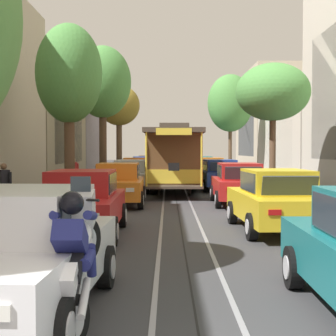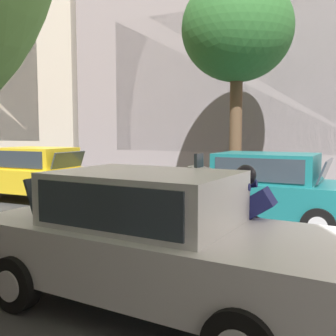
# 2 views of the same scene
# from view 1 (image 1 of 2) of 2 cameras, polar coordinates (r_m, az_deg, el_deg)

# --- Properties ---
(ground_plane) EXTENTS (160.00, 160.00, 0.00)m
(ground_plane) POSITION_cam_1_polar(r_m,az_deg,el_deg) (26.28, 0.59, -2.50)
(ground_plane) COLOR #38383A
(trolley_track_rails) EXTENTS (1.14, 65.66, 0.01)m
(trolley_track_rails) POSITION_cam_1_polar(r_m,az_deg,el_deg) (30.03, 0.50, -1.92)
(trolley_track_rails) COLOR gray
(trolley_track_rails) RESTS_ON ground
(parked_car_white_near_left) EXTENTS (2.14, 4.42, 1.58)m
(parked_car_white_near_left) POSITION_cam_1_polar(r_m,az_deg,el_deg) (6.71, -16.58, -9.03)
(parked_car_white_near_left) COLOR silver
(parked_car_white_near_left) RESTS_ON ground
(parked_car_red_second_left) EXTENTS (2.04, 4.38, 1.58)m
(parked_car_red_second_left) POSITION_cam_1_polar(r_m,az_deg,el_deg) (12.51, -9.83, -3.85)
(parked_car_red_second_left) COLOR red
(parked_car_red_second_left) RESTS_ON ground
(parked_car_orange_mid_left) EXTENTS (2.07, 4.39, 1.58)m
(parked_car_orange_mid_left) POSITION_cam_1_polar(r_m,az_deg,el_deg) (19.15, -5.76, -1.80)
(parked_car_orange_mid_left) COLOR orange
(parked_car_orange_mid_left) RESTS_ON ground
(parked_car_white_fourth_left) EXTENTS (2.03, 4.38, 1.58)m
(parked_car_white_fourth_left) POSITION_cam_1_polar(r_m,az_deg,el_deg) (25.35, -4.35, -0.86)
(parked_car_white_fourth_left) COLOR silver
(parked_car_white_fourth_left) RESTS_ON ground
(parked_car_orange_fifth_left) EXTENTS (2.11, 4.41, 1.58)m
(parked_car_orange_fifth_left) POSITION_cam_1_polar(r_m,az_deg,el_deg) (32.13, -3.85, -0.24)
(parked_car_orange_fifth_left) COLOR orange
(parked_car_orange_fifth_left) RESTS_ON ground
(parked_car_blue_sixth_left) EXTENTS (2.09, 4.40, 1.58)m
(parked_car_blue_sixth_left) POSITION_cam_1_polar(r_m,az_deg,el_deg) (38.61, -2.97, 0.14)
(parked_car_blue_sixth_left) COLOR #233D93
(parked_car_blue_sixth_left) RESTS_ON ground
(parked_car_brown_far_left) EXTENTS (2.10, 4.40, 1.58)m
(parked_car_brown_far_left) POSITION_cam_1_polar(r_m,az_deg,el_deg) (44.83, -2.50, 0.40)
(parked_car_brown_far_left) COLOR brown
(parked_car_brown_far_left) RESTS_ON ground
(parked_car_yellow_second_right) EXTENTS (2.12, 4.41, 1.58)m
(parked_car_yellow_second_right) POSITION_cam_1_polar(r_m,az_deg,el_deg) (13.24, 11.83, -3.54)
(parked_car_yellow_second_right) COLOR gold
(parked_car_yellow_second_right) RESTS_ON ground
(parked_car_red_mid_right) EXTENTS (2.06, 4.39, 1.58)m
(parked_car_red_mid_right) POSITION_cam_1_polar(r_m,az_deg,el_deg) (19.47, 7.79, -1.74)
(parked_car_red_mid_right) COLOR red
(parked_car_red_mid_right) RESTS_ON ground
(parked_car_blue_fourth_right) EXTENTS (2.13, 4.42, 1.58)m
(parked_car_blue_fourth_right) POSITION_cam_1_polar(r_m,az_deg,el_deg) (26.26, 5.63, -0.76)
(parked_car_blue_fourth_right) COLOR #233D93
(parked_car_blue_fourth_right) RESTS_ON ground
(parked_car_orange_fifth_right) EXTENTS (2.03, 4.37, 1.58)m
(parked_car_orange_fifth_right) POSITION_cam_1_polar(r_m,az_deg,el_deg) (32.68, 4.61, -0.21)
(parked_car_orange_fifth_right) COLOR orange
(parked_car_orange_fifth_right) RESTS_ON ground
(parked_car_teal_sixth_right) EXTENTS (2.03, 4.37, 1.58)m
(parked_car_teal_sixth_right) POSITION_cam_1_polar(r_m,az_deg,el_deg) (38.80, 3.65, 0.15)
(parked_car_teal_sixth_right) COLOR #196B70
(parked_car_teal_sixth_right) RESTS_ON ground
(street_tree_kerb_left_second) EXTENTS (2.77, 2.97, 7.36)m
(street_tree_kerb_left_second) POSITION_cam_1_polar(r_m,az_deg,el_deg) (21.96, -11.22, 10.20)
(street_tree_kerb_left_second) COLOR brown
(street_tree_kerb_left_second) RESTS_ON ground
(street_tree_kerb_left_mid) EXTENTS (3.66, 3.35, 8.77)m
(street_tree_kerb_left_mid) POSITION_cam_1_polar(r_m,az_deg,el_deg) (33.28, -7.51, 9.44)
(street_tree_kerb_left_mid) COLOR #4C3826
(street_tree_kerb_left_mid) RESTS_ON ground
(street_tree_kerb_left_fourth) EXTENTS (3.66, 3.18, 7.81)m
(street_tree_kerb_left_fourth) POSITION_cam_1_polar(r_m,az_deg,el_deg) (45.36, -5.68, 6.89)
(street_tree_kerb_left_fourth) COLOR brown
(street_tree_kerb_left_fourth) RESTS_ON ground
(street_tree_kerb_right_second) EXTENTS (3.37, 3.52, 6.02)m
(street_tree_kerb_right_second) POSITION_cam_1_polar(r_m,az_deg,el_deg) (23.82, 11.53, 8.29)
(street_tree_kerb_right_second) COLOR brown
(street_tree_kerb_right_second) RESTS_ON ground
(street_tree_kerb_right_mid) EXTENTS (3.68, 3.19, 8.22)m
(street_tree_kerb_right_mid) POSITION_cam_1_polar(r_m,az_deg,el_deg) (41.79, 6.85, 7.22)
(street_tree_kerb_right_mid) COLOR brown
(street_tree_kerb_right_mid) RESTS_ON ground
(cable_car_trolley) EXTENTS (2.76, 9.17, 3.28)m
(cable_car_trolley) POSITION_cam_1_polar(r_m,az_deg,el_deg) (25.20, 0.62, 1.10)
(cable_car_trolley) COLOR brown
(cable_car_trolley) RESTS_ON ground
(motorcycle_with_rider) EXTENTS (0.52, 1.87, 1.76)m
(motorcycle_with_rider) POSITION_cam_1_polar(r_m,az_deg,el_deg) (5.83, -10.57, -9.42)
(motorcycle_with_rider) COLOR black
(motorcycle_with_rider) RESTS_ON ground
(pedestrian_on_right_pavement) EXTENTS (0.55, 0.24, 1.67)m
(pedestrian_on_right_pavement) POSITION_cam_1_polar(r_m,az_deg,el_deg) (27.08, -10.73, -0.39)
(pedestrian_on_right_pavement) COLOR slate
(pedestrian_on_right_pavement) RESTS_ON ground
(pedestrian_crossing_far) EXTENTS (0.55, 0.42, 1.63)m
(pedestrian_crossing_far) POSITION_cam_1_polar(r_m,az_deg,el_deg) (18.09, -18.13, -1.73)
(pedestrian_crossing_far) COLOR #4C4233
(pedestrian_crossing_far) RESTS_ON ground
(fire_hydrant) EXTENTS (0.40, 0.22, 0.84)m
(fire_hydrant) POSITION_cam_1_polar(r_m,az_deg,el_deg) (14.15, 16.90, -4.76)
(fire_hydrant) COLOR gold
(fire_hydrant) RESTS_ON ground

